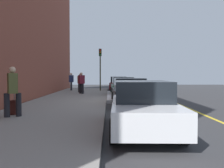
{
  "coord_description": "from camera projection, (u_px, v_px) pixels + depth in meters",
  "views": [
    {
      "loc": [
        14.18,
        -0.83,
        1.7
      ],
      "look_at": [
        -0.94,
        -0.65,
        1.13
      ],
      "focal_mm": 39.31,
      "sensor_mm": 36.0,
      "label": 1
    }
  ],
  "objects": [
    {
      "name": "ground_plane",
      "position": [
        123.0,
        104.0,
        14.24
      ],
      "size": [
        56.0,
        56.0,
        0.0
      ],
      "primitive_type": "plane",
      "color": "#333335"
    },
    {
      "name": "sidewalk",
      "position": [
        67.0,
        103.0,
        14.2
      ],
      "size": [
        28.0,
        4.6,
        0.15
      ],
      "primitive_type": "cube",
      "color": "gray",
      "rests_on": "ground"
    },
    {
      "name": "lane_stripe_centre",
      "position": [
        178.0,
        104.0,
        14.27
      ],
      "size": [
        28.0,
        0.14,
        0.01
      ],
      "primitive_type": "cube",
      "color": "gold",
      "rests_on": "ground"
    },
    {
      "name": "snow_bank_curb",
      "position": [
        111.0,
        96.0,
        18.43
      ],
      "size": [
        8.22,
        0.56,
        0.22
      ],
      "primitive_type": "cube",
      "color": "white",
      "rests_on": "ground"
    },
    {
      "name": "parked_car_maroon",
      "position": [
        118.0,
        84.0,
        25.98
      ],
      "size": [
        4.67,
        2.03,
        1.51
      ],
      "color": "black",
      "rests_on": "ground"
    },
    {
      "name": "parked_car_green",
      "position": [
        123.0,
        86.0,
        19.91
      ],
      "size": [
        4.42,
        1.99,
        1.51
      ],
      "color": "black",
      "rests_on": "ground"
    },
    {
      "name": "parked_car_black",
      "position": [
        129.0,
        92.0,
        13.71
      ],
      "size": [
        4.56,
        1.98,
        1.51
      ],
      "color": "black",
      "rests_on": "ground"
    },
    {
      "name": "parked_car_white",
      "position": [
        142.0,
        106.0,
        7.46
      ],
      "size": [
        4.69,
        2.01,
        1.51
      ],
      "color": "black",
      "rests_on": "ground"
    },
    {
      "name": "pedestrian_tan_coat",
      "position": [
        80.0,
        82.0,
        21.99
      ],
      "size": [
        0.49,
        0.53,
        1.67
      ],
      "color": "black",
      "rests_on": "sidewalk"
    },
    {
      "name": "pedestrian_burgundy_coat",
      "position": [
        81.0,
        82.0,
        20.24
      ],
      "size": [
        0.52,
        0.56,
        1.75
      ],
      "color": "black",
      "rests_on": "sidewalk"
    },
    {
      "name": "pedestrian_navy_coat",
      "position": [
        71.0,
        81.0,
        24.62
      ],
      "size": [
        0.57,
        0.51,
        1.74
      ],
      "color": "black",
      "rests_on": "sidewalk"
    },
    {
      "name": "pedestrian_olive_coat",
      "position": [
        13.0,
        90.0,
        9.05
      ],
      "size": [
        0.59,
        0.57,
        1.86
      ],
      "color": "black",
      "rests_on": "sidewalk"
    },
    {
      "name": "traffic_light_pole",
      "position": [
        100.0,
        62.0,
        23.92
      ],
      "size": [
        0.35,
        0.26,
        4.09
      ],
      "color": "#2D2D19",
      "rests_on": "sidewalk"
    },
    {
      "name": "rolling_suitcase",
      "position": [
        14.0,
        107.0,
        9.62
      ],
      "size": [
        0.34,
        0.22,
        0.93
      ],
      "color": "#471E19",
      "rests_on": "sidewalk"
    }
  ]
}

